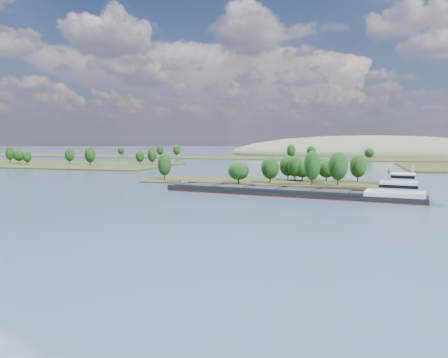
% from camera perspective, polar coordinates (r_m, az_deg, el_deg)
% --- Properties ---
extents(ground, '(1800.00, 1800.00, 0.00)m').
position_cam_1_polar(ground, '(130.72, -0.25, -3.04)').
color(ground, '#334459').
rests_on(ground, ground).
extents(tree_island, '(100.00, 30.87, 14.73)m').
position_cam_1_polar(tree_island, '(185.94, 7.06, 0.66)').
color(tree_island, '#262E14').
rests_on(tree_island, ground).
extents(back_shoreline, '(900.00, 60.00, 14.62)m').
position_cam_1_polar(back_shoreline, '(405.26, 12.04, 2.67)').
color(back_shoreline, '#262E14').
rests_on(back_shoreline, ground).
extents(hill_west, '(320.00, 160.00, 44.00)m').
position_cam_1_polar(hill_west, '(505.20, 18.58, 2.95)').
color(hill_west, '#485B3E').
rests_on(hill_west, ground).
extents(cargo_barge, '(87.81, 23.36, 11.80)m').
position_cam_1_polar(cargo_barge, '(146.29, 10.53, -1.64)').
color(cargo_barge, black).
rests_on(cargo_barge, ground).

